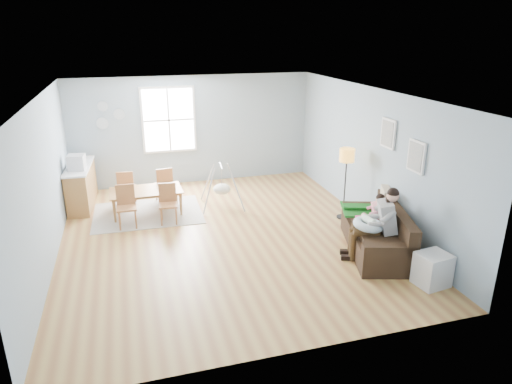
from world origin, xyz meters
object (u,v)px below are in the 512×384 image
object	(u,v)px
chair_se	(168,201)
chair_ne	(164,183)
storage_cube	(432,270)
chair_nw	(126,187)
counter	(81,185)
dining_table	(147,202)
toddler	(374,211)
baby_swing	(222,188)
sofa	(379,236)
chair_sw	(126,204)
father	(377,221)
monitor	(76,162)
floor_lamp	(347,161)

from	to	relation	value
chair_se	chair_ne	xyz separation A→B (m)	(0.03, 1.12, 0.02)
storage_cube	chair_ne	world-z (taller)	chair_ne
chair_nw	counter	size ratio (longest dim) A/B	0.49
dining_table	chair_nw	bearing A→B (deg)	123.76
chair_nw	chair_ne	size ratio (longest dim) A/B	0.99
chair_se	chair_ne	distance (m)	1.12
chair_se	chair_ne	world-z (taller)	chair_ne
toddler	chair_se	distance (m)	4.06
toddler	baby_swing	world-z (taller)	toddler
chair_se	chair_nw	xyz separation A→B (m)	(-0.80, 1.14, 0.01)
sofa	chair_nw	distance (m)	5.51
storage_cube	chair_ne	size ratio (longest dim) A/B	0.63
chair_nw	counter	world-z (taller)	counter
sofa	chair_sw	distance (m)	4.90
father	sofa	bearing A→B (deg)	49.05
toddler	chair_sw	bearing A→B (deg)	152.85
chair_se	counter	xyz separation A→B (m)	(-1.76, 1.48, 0.02)
chair_sw	father	bearing A→B (deg)	-32.84
dining_table	chair_ne	size ratio (longest dim) A/B	1.79
storage_cube	monitor	distance (m)	7.26
chair_sw	chair_ne	world-z (taller)	chair_sw
chair_se	toddler	bearing A→B (deg)	-32.12
floor_lamp	counter	world-z (taller)	floor_lamp
storage_cube	counter	world-z (taller)	counter
toddler	floor_lamp	distance (m)	1.46
chair_se	baby_swing	bearing A→B (deg)	23.82
floor_lamp	monitor	world-z (taller)	floor_lamp
chair_sw	chair_se	xyz separation A→B (m)	(0.82, -0.03, -0.02)
sofa	storage_cube	size ratio (longest dim) A/B	4.16
father	counter	xyz separation A→B (m)	(-5.00, 4.08, -0.22)
dining_table	monitor	bearing A→B (deg)	155.29
sofa	storage_cube	xyz separation A→B (m)	(0.18, -1.26, -0.03)
baby_swing	chair_sw	bearing A→B (deg)	-165.79
dining_table	monitor	distance (m)	1.70
counter	monitor	distance (m)	0.70
floor_lamp	chair_ne	size ratio (longest dim) A/B	1.78
floor_lamp	chair_nw	world-z (taller)	floor_lamp
chair_nw	chair_ne	bearing A→B (deg)	-1.49
chair_sw	chair_ne	xyz separation A→B (m)	(0.85, 1.10, -0.00)
storage_cube	chair_sw	world-z (taller)	chair_sw
chair_sw	monitor	world-z (taller)	monitor
sofa	chair_nw	xyz separation A→B (m)	(-4.25, 3.50, 0.17)
chair_nw	monitor	distance (m)	1.15
monitor	baby_swing	xyz separation A→B (m)	(3.00, -0.62, -0.67)
sofa	chair_sw	world-z (taller)	chair_sw
chair_sw	chair_se	world-z (taller)	chair_sw
baby_swing	father	bearing A→B (deg)	-57.41
storage_cube	chair_sw	bearing A→B (deg)	140.71
chair_sw	baby_swing	world-z (taller)	baby_swing
storage_cube	chair_sw	distance (m)	5.76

